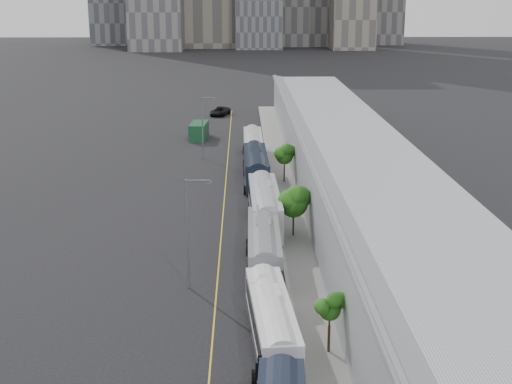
{
  "coord_description": "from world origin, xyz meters",
  "views": [
    {
      "loc": [
        0.57,
        -7.05,
        22.31
      ],
      "look_at": [
        1.95,
        62.89,
        3.0
      ],
      "focal_mm": 50.0,
      "sensor_mm": 36.0,
      "label": 1
    }
  ],
  "objects_px": {
    "bus_4": "(265,210)",
    "bus_6": "(253,148)",
    "bus_3": "(264,251)",
    "bus_2": "(272,328)",
    "street_lamp_far": "(204,123)",
    "shipping_container": "(199,131)",
    "bus_5": "(256,170)",
    "street_lamp_near": "(189,226)",
    "suv": "(220,111)"
  },
  "relations": [
    {
      "from": "shipping_container",
      "to": "bus_4",
      "type": "bearing_deg",
      "value": -74.33
    },
    {
      "from": "bus_3",
      "to": "bus_6",
      "type": "relative_size",
      "value": 1.02
    },
    {
      "from": "shipping_container",
      "to": "bus_2",
      "type": "bearing_deg",
      "value": -78.64
    },
    {
      "from": "bus_5",
      "to": "street_lamp_near",
      "type": "bearing_deg",
      "value": -101.01
    },
    {
      "from": "bus_5",
      "to": "street_lamp_near",
      "type": "relative_size",
      "value": 1.56
    },
    {
      "from": "shipping_container",
      "to": "suv",
      "type": "height_order",
      "value": "shipping_container"
    },
    {
      "from": "bus_5",
      "to": "bus_6",
      "type": "height_order",
      "value": "bus_5"
    },
    {
      "from": "suv",
      "to": "bus_4",
      "type": "bearing_deg",
      "value": -68.02
    },
    {
      "from": "bus_4",
      "to": "street_lamp_near",
      "type": "height_order",
      "value": "street_lamp_near"
    },
    {
      "from": "bus_2",
      "to": "bus_5",
      "type": "relative_size",
      "value": 0.9
    },
    {
      "from": "bus_2",
      "to": "bus_3",
      "type": "bearing_deg",
      "value": 86.39
    },
    {
      "from": "bus_4",
      "to": "shipping_container",
      "type": "relative_size",
      "value": 2.2
    },
    {
      "from": "bus_4",
      "to": "shipping_container",
      "type": "bearing_deg",
      "value": 100.3
    },
    {
      "from": "bus_4",
      "to": "bus_6",
      "type": "xyz_separation_m",
      "value": [
        -0.68,
        30.72,
        -0.14
      ]
    },
    {
      "from": "bus_3",
      "to": "bus_6",
      "type": "bearing_deg",
      "value": 90.9
    },
    {
      "from": "bus_4",
      "to": "street_lamp_far",
      "type": "relative_size",
      "value": 1.61
    },
    {
      "from": "bus_2",
      "to": "street_lamp_far",
      "type": "distance_m",
      "value": 57.21
    },
    {
      "from": "bus_4",
      "to": "suv",
      "type": "bearing_deg",
      "value": 94.3
    },
    {
      "from": "bus_4",
      "to": "bus_6",
      "type": "relative_size",
      "value": 1.09
    },
    {
      "from": "bus_3",
      "to": "bus_4",
      "type": "bearing_deg",
      "value": 88.44
    },
    {
      "from": "bus_2",
      "to": "shipping_container",
      "type": "height_order",
      "value": "bus_2"
    },
    {
      "from": "street_lamp_near",
      "to": "shipping_container",
      "type": "distance_m",
      "value": 61.28
    },
    {
      "from": "street_lamp_far",
      "to": "shipping_container",
      "type": "relative_size",
      "value": 1.37
    },
    {
      "from": "bus_5",
      "to": "suv",
      "type": "xyz_separation_m",
      "value": [
        -5.93,
        51.72,
        -0.88
      ]
    },
    {
      "from": "bus_5",
      "to": "shipping_container",
      "type": "distance_m",
      "value": 29.94
    },
    {
      "from": "bus_2",
      "to": "bus_4",
      "type": "distance_m",
      "value": 25.63
    },
    {
      "from": "bus_6",
      "to": "bus_3",
      "type": "bearing_deg",
      "value": -89.79
    },
    {
      "from": "shipping_container",
      "to": "suv",
      "type": "relative_size",
      "value": 1.08
    },
    {
      "from": "bus_6",
      "to": "street_lamp_near",
      "type": "xyz_separation_m",
      "value": [
        -5.63,
        -46.17,
        3.54
      ]
    },
    {
      "from": "bus_2",
      "to": "street_lamp_far",
      "type": "relative_size",
      "value": 1.42
    },
    {
      "from": "street_lamp_near",
      "to": "bus_6",
      "type": "bearing_deg",
      "value": 83.05
    },
    {
      "from": "shipping_container",
      "to": "bus_3",
      "type": "bearing_deg",
      "value": -77.01
    },
    {
      "from": "bus_2",
      "to": "shipping_container",
      "type": "bearing_deg",
      "value": 93.12
    },
    {
      "from": "bus_4",
      "to": "bus_6",
      "type": "height_order",
      "value": "bus_4"
    },
    {
      "from": "bus_4",
      "to": "shipping_container",
      "type": "distance_m",
      "value": 46.56
    },
    {
      "from": "bus_3",
      "to": "street_lamp_near",
      "type": "relative_size",
      "value": 1.48
    },
    {
      "from": "bus_3",
      "to": "bus_4",
      "type": "height_order",
      "value": "bus_4"
    },
    {
      "from": "bus_6",
      "to": "shipping_container",
      "type": "xyz_separation_m",
      "value": [
        -8.5,
        14.92,
        -0.29
      ]
    },
    {
      "from": "street_lamp_near",
      "to": "bus_3",
      "type": "bearing_deg",
      "value": 33.42
    },
    {
      "from": "bus_6",
      "to": "bus_2",
      "type": "bearing_deg",
      "value": -89.79
    },
    {
      "from": "bus_5",
      "to": "street_lamp_near",
      "type": "xyz_separation_m",
      "value": [
        -5.79,
        -32.44,
        3.43
      ]
    },
    {
      "from": "bus_6",
      "to": "bus_4",
      "type": "bearing_deg",
      "value": -88.86
    },
    {
      "from": "bus_2",
      "to": "street_lamp_near",
      "type": "height_order",
      "value": "street_lamp_near"
    },
    {
      "from": "bus_5",
      "to": "street_lamp_far",
      "type": "bearing_deg",
      "value": 115.78
    },
    {
      "from": "bus_2",
      "to": "bus_3",
      "type": "height_order",
      "value": "bus_3"
    },
    {
      "from": "bus_4",
      "to": "suv",
      "type": "distance_m",
      "value": 69.02
    },
    {
      "from": "bus_4",
      "to": "bus_5",
      "type": "xyz_separation_m",
      "value": [
        -0.52,
        16.99,
        -0.03
      ]
    },
    {
      "from": "bus_2",
      "to": "bus_3",
      "type": "distance_m",
      "value": 14.05
    },
    {
      "from": "bus_2",
      "to": "street_lamp_far",
      "type": "height_order",
      "value": "street_lamp_far"
    },
    {
      "from": "bus_5",
      "to": "street_lamp_near",
      "type": "distance_m",
      "value": 33.13
    }
  ]
}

